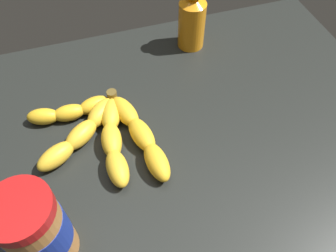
# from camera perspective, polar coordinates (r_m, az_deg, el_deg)

# --- Properties ---
(ground_plane) EXTENTS (0.89, 0.63, 0.04)m
(ground_plane) POSITION_cam_1_polar(r_m,az_deg,el_deg) (0.66, 1.55, -0.83)
(ground_plane) COLOR black
(banana_bunch) EXTENTS (0.23, 0.23, 0.04)m
(banana_bunch) POSITION_cam_1_polar(r_m,az_deg,el_deg) (0.63, -10.68, -0.91)
(banana_bunch) COLOR gold
(banana_bunch) RESTS_ON ground_plane
(peanut_butter_jar) EXTENTS (0.08, 0.08, 0.15)m
(peanut_butter_jar) POSITION_cam_1_polar(r_m,az_deg,el_deg) (0.50, -21.53, -16.20)
(peanut_butter_jar) COLOR #B27238
(peanut_butter_jar) RESTS_ON ground_plane
(honey_bottle) EXTENTS (0.06, 0.06, 0.14)m
(honey_bottle) POSITION_cam_1_polar(r_m,az_deg,el_deg) (0.78, 4.09, 17.54)
(honey_bottle) COLOR orange
(honey_bottle) RESTS_ON ground_plane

